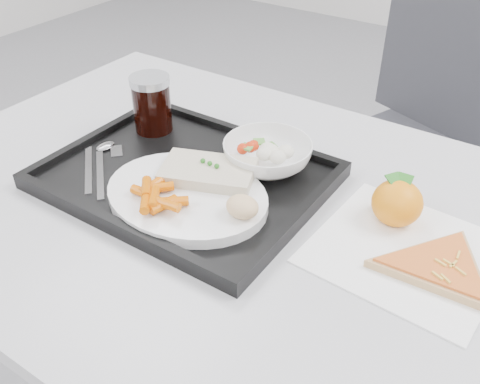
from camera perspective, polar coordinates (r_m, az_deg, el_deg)
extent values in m
cube|color=#A7A6A9|center=(0.88, -0.08, -1.88)|extent=(1.20, 0.80, 0.03)
cylinder|color=#47474C|center=(1.59, -9.39, 0.19)|extent=(0.04, 0.04, 0.72)
cube|color=#34353A|center=(1.63, 17.27, 3.65)|extent=(0.54, 0.54, 0.04)
cube|color=#34353A|center=(1.69, 20.98, 13.64)|extent=(0.40, 0.18, 0.46)
cylinder|color=#47474C|center=(1.67, 8.02, -3.99)|extent=(0.03, 0.03, 0.43)
cylinder|color=#47474C|center=(1.59, 19.68, -8.41)|extent=(0.03, 0.03, 0.43)
cylinder|color=#47474C|center=(1.94, 12.91, 1.70)|extent=(0.03, 0.03, 0.43)
cylinder|color=#47474C|center=(1.88, 22.97, -1.82)|extent=(0.03, 0.03, 0.43)
cube|color=black|center=(0.92, -5.81, 1.50)|extent=(0.45, 0.35, 0.01)
cube|color=black|center=(1.02, 0.04, 6.49)|extent=(0.45, 0.02, 0.01)
cube|color=black|center=(0.81, -13.25, -3.22)|extent=(0.45, 0.02, 0.01)
cube|color=black|center=(0.81, 6.21, -2.52)|extent=(0.02, 0.32, 0.01)
cube|color=black|center=(1.04, -15.23, 5.80)|extent=(0.02, 0.32, 0.01)
cylinder|color=white|center=(0.84, -5.69, -0.42)|extent=(0.27, 0.27, 0.02)
cube|color=beige|center=(0.87, -3.41, 2.19)|extent=(0.17, 0.14, 0.02)
sphere|color=#236B1C|center=(0.87, -3.99, 3.34)|extent=(0.01, 0.01, 0.01)
sphere|color=#236B1C|center=(0.86, -3.25, 3.06)|extent=(0.01, 0.01, 0.01)
sphere|color=#236B1C|center=(0.85, -2.49, 2.79)|extent=(0.01, 0.01, 0.01)
ellipsoid|color=#D1B978|center=(0.78, 0.25, -1.58)|extent=(0.06, 0.06, 0.03)
imported|color=white|center=(0.91, 2.96, 3.97)|extent=(0.15, 0.15, 0.05)
cylinder|color=black|center=(1.03, -9.36, 9.02)|extent=(0.07, 0.07, 0.10)
cylinder|color=#A5A8AD|center=(1.01, -9.65, 11.65)|extent=(0.07, 0.07, 0.01)
cube|color=silver|center=(0.95, -15.85, 2.31)|extent=(0.12, 0.11, 0.00)
ellipsoid|color=silver|center=(1.01, -14.17, 4.79)|extent=(0.05, 0.05, 0.01)
cube|color=silver|center=(0.93, -14.69, 1.80)|extent=(0.12, 0.11, 0.00)
cube|color=silver|center=(0.99, -13.03, 4.25)|extent=(0.04, 0.04, 0.00)
cube|color=white|center=(0.81, 17.27, -6.09)|extent=(0.26, 0.25, 0.00)
ellipsoid|color=#FF5B00|center=(0.84, 16.41, -1.12)|extent=(0.10, 0.10, 0.07)
cube|color=#236B1C|center=(0.82, 16.75, 0.54)|extent=(0.03, 0.05, 0.02)
cube|color=#236B1C|center=(0.82, 16.75, 0.54)|extent=(0.06, 0.05, 0.02)
cylinder|color=tan|center=(0.79, 20.43, -7.56)|extent=(0.28, 0.28, 0.01)
cylinder|color=red|center=(0.78, 20.55, -7.12)|extent=(0.25, 0.25, 0.00)
cube|color=#EABC47|center=(0.78, 21.79, -7.16)|extent=(0.01, 0.02, 0.00)
cube|color=#EABC47|center=(0.75, 21.07, -8.62)|extent=(0.02, 0.01, 0.00)
cube|color=#EABC47|center=(0.75, 20.31, -8.38)|extent=(0.02, 0.01, 0.00)
cube|color=#EABC47|center=(0.80, 22.26, -6.24)|extent=(0.00, 0.02, 0.00)
cube|color=#EABC47|center=(0.77, 22.48, -7.83)|extent=(0.02, 0.01, 0.00)
cube|color=#EABC47|center=(0.78, 21.37, -7.06)|extent=(0.02, 0.01, 0.00)
cube|color=#EABC47|center=(0.78, 20.59, -7.06)|extent=(0.02, 0.01, 0.00)
cylinder|color=#CF5A02|center=(0.82, -9.95, 0.46)|extent=(0.04, 0.04, 0.02)
cylinder|color=#CF5A02|center=(0.83, -10.15, -0.09)|extent=(0.05, 0.02, 0.02)
cylinder|color=#CF5A02|center=(0.80, -10.05, -1.06)|extent=(0.04, 0.04, 0.02)
cylinder|color=#CF5A02|center=(0.80, -8.14, -1.34)|extent=(0.03, 0.05, 0.02)
cylinder|color=#CF5A02|center=(0.80, -7.10, -1.02)|extent=(0.04, 0.04, 0.02)
cylinder|color=#CF5A02|center=(0.80, -8.36, -1.28)|extent=(0.04, 0.04, 0.02)
cylinder|color=#CF5A02|center=(0.80, -9.18, -0.61)|extent=(0.04, 0.05, 0.02)
cylinder|color=#CF5A02|center=(0.79, -7.90, -1.26)|extent=(0.05, 0.02, 0.02)
cylinder|color=#CF5A02|center=(0.82, -9.66, -0.52)|extent=(0.05, 0.03, 0.02)
cylinder|color=#CF5A02|center=(0.84, -9.41, 0.63)|extent=(0.02, 0.05, 0.02)
cylinder|color=#CF5A02|center=(0.83, -8.61, 0.46)|extent=(0.04, 0.04, 0.02)
sphere|color=red|center=(0.91, 1.10, 4.81)|extent=(0.02, 0.02, 0.02)
sphere|color=red|center=(0.91, 0.28, 4.63)|extent=(0.02, 0.02, 0.02)
sphere|color=red|center=(0.91, 1.16, 4.83)|extent=(0.02, 0.02, 0.02)
sphere|color=red|center=(0.92, 1.46, 4.97)|extent=(0.02, 0.02, 0.02)
ellipsoid|color=silver|center=(0.91, 3.31, 4.39)|extent=(0.03, 0.03, 0.02)
ellipsoid|color=silver|center=(0.90, 2.64, 4.09)|extent=(0.03, 0.03, 0.02)
ellipsoid|color=silver|center=(0.91, 2.97, 4.57)|extent=(0.03, 0.03, 0.02)
ellipsoid|color=silver|center=(0.89, 4.03, 3.75)|extent=(0.03, 0.03, 0.02)
ellipsoid|color=silver|center=(0.91, 4.91, 4.30)|extent=(0.03, 0.03, 0.02)
cube|color=#549239|center=(0.91, 0.76, 4.84)|extent=(0.02, 0.02, 0.00)
cube|color=#549239|center=(0.92, 2.06, 5.39)|extent=(0.03, 0.03, 0.00)
cube|color=#549239|center=(0.91, 3.21, 4.94)|extent=(0.03, 0.03, 0.00)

